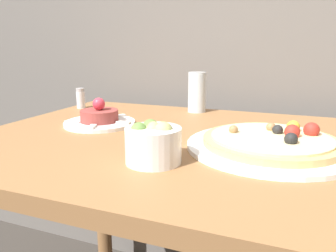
# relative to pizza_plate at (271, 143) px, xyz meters

# --- Properties ---
(dining_table) EXTENTS (1.21, 0.78, 0.75)m
(dining_table) POSITION_rel_pizza_plate_xyz_m (-0.13, 0.02, -0.12)
(dining_table) COLOR olive
(dining_table) RESTS_ON ground_plane
(pizza_plate) EXTENTS (0.36, 0.36, 0.06)m
(pizza_plate) POSITION_rel_pizza_plate_xyz_m (0.00, 0.00, 0.00)
(pizza_plate) COLOR white
(pizza_plate) RESTS_ON dining_table
(tartare_plate) EXTENTS (0.20, 0.20, 0.08)m
(tartare_plate) POSITION_rel_pizza_plate_xyz_m (-0.47, 0.06, 0.00)
(tartare_plate) COLOR white
(tartare_plate) RESTS_ON dining_table
(small_bowl) EXTENTS (0.11, 0.11, 0.08)m
(small_bowl) POSITION_rel_pizza_plate_xyz_m (-0.21, -0.17, 0.03)
(small_bowl) COLOR white
(small_bowl) RESTS_ON dining_table
(drinking_glass) EXTENTS (0.06, 0.06, 0.13)m
(drinking_glass) POSITION_rel_pizza_plate_xyz_m (-0.27, 0.34, 0.05)
(drinking_glass) COLOR silver
(drinking_glass) RESTS_ON dining_table
(salt_shaker) EXTENTS (0.03, 0.03, 0.07)m
(salt_shaker) POSITION_rel_pizza_plate_xyz_m (-0.68, 0.25, 0.02)
(salt_shaker) COLOR silver
(salt_shaker) RESTS_ON dining_table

